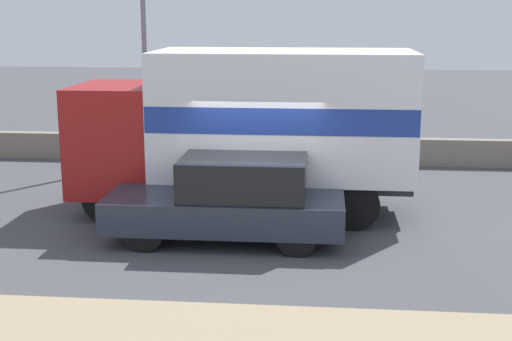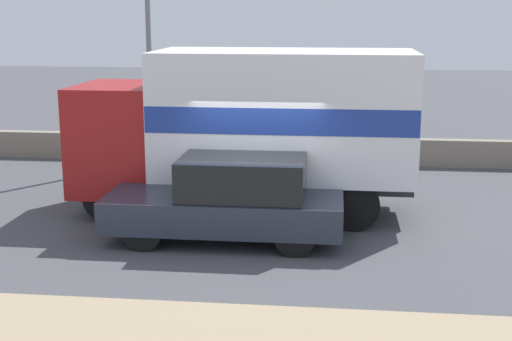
% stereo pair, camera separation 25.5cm
% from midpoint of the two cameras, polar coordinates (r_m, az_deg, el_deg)
% --- Properties ---
extents(ground_plane, '(80.00, 80.00, 0.00)m').
position_cam_midpoint_polar(ground_plane, '(13.29, -0.70, -5.56)').
color(ground_plane, '#47474C').
extents(stone_wall_backdrop, '(60.00, 0.35, 0.74)m').
position_cam_midpoint_polar(stone_wall_backdrop, '(19.88, 1.43, 1.69)').
color(stone_wall_backdrop, gray).
rests_on(stone_wall_backdrop, ground_plane).
extents(box_truck, '(6.92, 2.53, 3.38)m').
position_cam_midpoint_polar(box_truck, '(14.65, -0.70, 3.88)').
color(box_truck, maroon).
rests_on(box_truck, ground_plane).
extents(car_hatchback, '(4.34, 1.73, 1.58)m').
position_cam_midpoint_polar(car_hatchback, '(13.05, -2.52, -2.34)').
color(car_hatchback, '#282D3D').
rests_on(car_hatchback, ground_plane).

